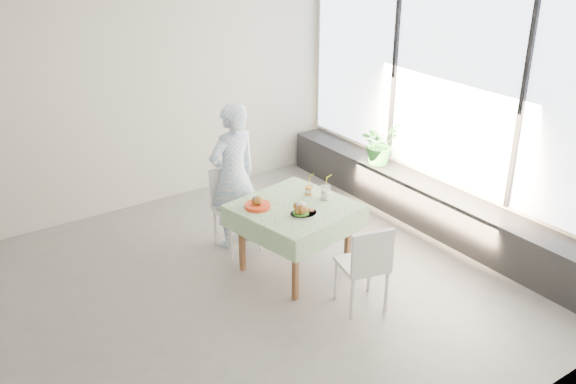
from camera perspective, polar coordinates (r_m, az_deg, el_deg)
floor at (r=6.24m, az=-5.95°, el=-9.66°), size 6.00×6.00×0.00m
wall_back at (r=7.77m, az=-15.56°, el=7.93°), size 6.00×0.02×2.80m
wall_front at (r=3.81m, az=12.13°, el=-9.30°), size 6.00×0.02×2.80m
wall_right at (r=7.39m, az=14.42°, el=7.24°), size 0.02×5.00×2.80m
window_pane at (r=7.31m, az=14.46°, el=9.08°), size 0.01×4.80×2.18m
window_ledge at (r=7.66m, az=12.54°, el=-1.22°), size 0.40×4.80×0.50m
cafe_table at (r=6.47m, az=0.62°, el=-3.45°), size 1.21×1.21×0.74m
chair_far at (r=7.02m, az=-4.60°, el=-2.88°), size 0.44×0.44×0.89m
chair_near at (r=6.06m, az=6.60°, el=-7.85°), size 0.49×0.49×0.86m
diner at (r=6.88m, az=-4.90°, el=1.44°), size 0.63×0.45×1.62m
main_dish at (r=6.13m, az=1.27°, el=-1.65°), size 0.28×0.28×0.14m
juice_cup_orange at (r=6.55m, az=1.86°, el=0.21°), size 0.09×0.09×0.26m
juice_cup_lemonade at (r=6.46m, az=3.35°, el=-0.09°), size 0.10×0.10×0.29m
second_dish at (r=6.29m, az=-2.73°, el=-1.11°), size 0.26×0.26×0.12m
potted_plant at (r=8.02m, az=8.16°, el=4.33°), size 0.52×0.46×0.54m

